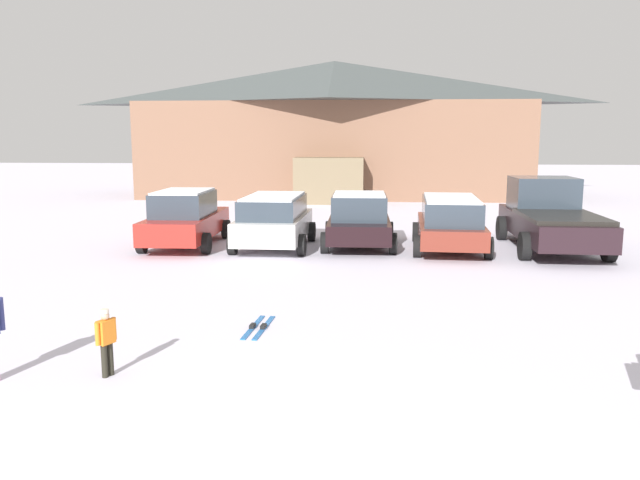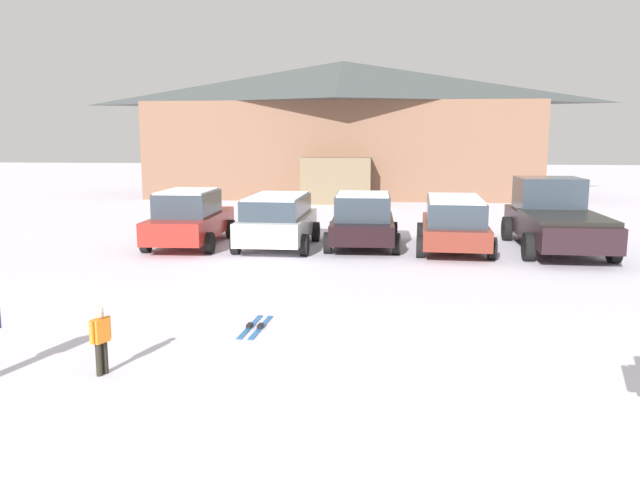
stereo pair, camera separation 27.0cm
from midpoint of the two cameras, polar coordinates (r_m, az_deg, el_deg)
The scene contains 8 objects.
ski_lodge at distance 37.66m, azimuth 2.28°, elevation 10.18°, with size 22.51×10.30×7.87m.
parked_red_sedan at distance 20.15m, azimuth -11.43°, elevation 2.00°, with size 2.26×4.78×1.78m.
parked_white_suv at distance 19.38m, azimuth -3.48°, elevation 1.91°, with size 2.29×4.32×1.65m.
parked_black_sedan at distance 19.47m, azimuth 4.33°, elevation 1.81°, with size 2.30×4.04×1.71m.
parked_maroon_van at distance 19.35m, azimuth 12.55°, elevation 1.65°, with size 2.40×4.68×1.62m.
pickup_truck at distance 20.42m, azimuth 20.98°, elevation 1.98°, with size 2.61×6.01×2.15m.
skier_child_in_orange_jacket at distance 9.49m, azimuth -18.65°, elevation -8.42°, with size 0.23×0.34×0.99m.
pair_of_skis at distance 11.36m, azimuth -5.24°, elevation -7.89°, with size 0.37×1.45×0.08m.
Camera 2 is at (1.27, -4.91, 3.36)m, focal length 35.00 mm.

